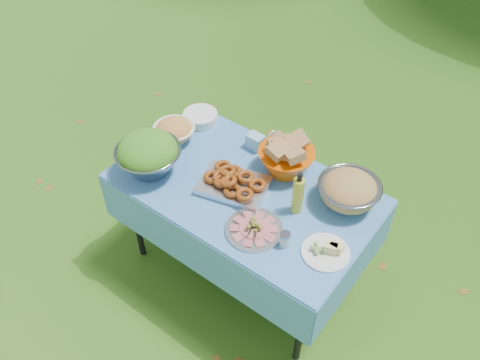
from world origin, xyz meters
name	(u,v)px	position (x,y,z in m)	size (l,w,h in m)	color
ground	(244,267)	(0.00, 0.00, 0.00)	(80.00, 80.00, 0.00)	#13370A
picnic_table	(244,231)	(0.00, 0.00, 0.38)	(1.46, 0.86, 0.76)	#84C5FF
salad_bowl	(148,154)	(-0.52, -0.22, 0.88)	(0.38, 0.38, 0.25)	gray
pasta_bowl_white	(174,130)	(-0.59, 0.07, 0.83)	(0.25, 0.25, 0.14)	white
plate_stack	(200,117)	(-0.59, 0.31, 0.79)	(0.22, 0.22, 0.06)	white
wipes_box	(255,142)	(-0.15, 0.31, 0.81)	(0.10, 0.07, 0.09)	#89C1DA
sanitizer_bottle	(273,141)	(-0.06, 0.36, 0.83)	(0.05, 0.05, 0.15)	#CC8294
bread_bowl	(286,156)	(0.11, 0.26, 0.87)	(0.33, 0.33, 0.22)	#DD5202
pasta_bowl_steel	(349,190)	(0.51, 0.25, 0.85)	(0.34, 0.34, 0.18)	gray
fried_tray	(234,183)	(-0.04, -0.04, 0.80)	(0.37, 0.26, 0.09)	silver
charcuterie_platter	(254,226)	(0.23, -0.22, 0.80)	(0.30, 0.30, 0.07)	silver
oil_bottle	(298,193)	(0.33, 0.03, 0.90)	(0.06, 0.06, 0.27)	gold
cheese_plate	(326,249)	(0.60, -0.12, 0.79)	(0.24, 0.24, 0.07)	white
shaker	(285,239)	(0.41, -0.20, 0.80)	(0.05, 0.05, 0.09)	silver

